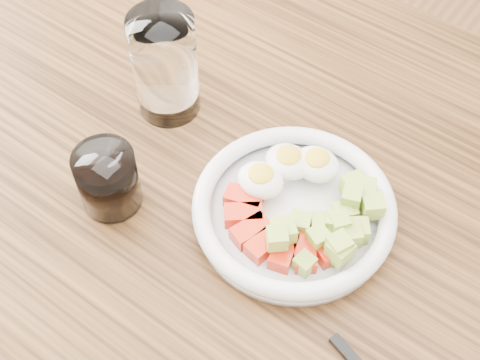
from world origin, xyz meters
TOP-DOWN VIEW (x-y plane):
  - dining_table at (0.00, 0.00)m, footprint 1.50×0.90m
  - bowl at (0.06, 0.02)m, footprint 0.24×0.24m
  - water_glass at (-0.17, 0.07)m, footprint 0.08×0.08m
  - coffee_glass at (-0.13, -0.09)m, footprint 0.07×0.07m

SIDE VIEW (x-z plane):
  - dining_table at x=0.00m, z-range 0.28..1.05m
  - bowl at x=0.06m, z-range 0.76..0.82m
  - coffee_glass at x=-0.13m, z-range 0.77..0.85m
  - water_glass at x=-0.17m, z-range 0.77..0.92m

